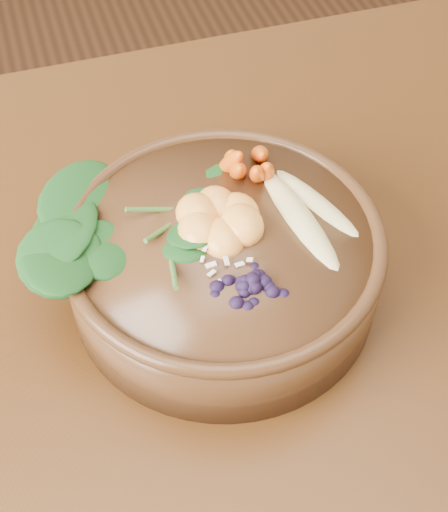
{
  "coord_description": "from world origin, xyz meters",
  "views": [
    {
      "loc": [
        -0.2,
        -0.32,
        1.26
      ],
      "look_at": [
        -0.08,
        0.06,
        0.8
      ],
      "focal_mm": 50.0,
      "sensor_mm": 36.0,
      "label": 1
    }
  ],
  "objects_px": {
    "kale_heap": "(155,186)",
    "carrot_cluster": "(248,134)",
    "blueberry_pile": "(252,269)",
    "stoneware_bowl": "(224,263)",
    "dining_table": "(324,370)",
    "banana_halves": "(309,199)",
    "mandarin_cluster": "(219,209)"
  },
  "relations": [
    {
      "from": "dining_table",
      "to": "stoneware_bowl",
      "type": "distance_m",
      "value": 0.16
    },
    {
      "from": "blueberry_pile",
      "to": "carrot_cluster",
      "type": "bearing_deg",
      "value": 72.79
    },
    {
      "from": "banana_halves",
      "to": "mandarin_cluster",
      "type": "xyz_separation_m",
      "value": [
        -0.08,
        0.01,
        0.0
      ]
    },
    {
      "from": "dining_table",
      "to": "blueberry_pile",
      "type": "distance_m",
      "value": 0.2
    },
    {
      "from": "carrot_cluster",
      "to": "banana_halves",
      "type": "xyz_separation_m",
      "value": [
        0.03,
        -0.07,
        -0.02
      ]
    },
    {
      "from": "carrot_cluster",
      "to": "mandarin_cluster",
      "type": "bearing_deg",
      "value": -129.81
    },
    {
      "from": "kale_heap",
      "to": "carrot_cluster",
      "type": "xyz_separation_m",
      "value": [
        0.09,
        0.02,
        0.02
      ]
    },
    {
      "from": "stoneware_bowl",
      "to": "banana_halves",
      "type": "relative_size",
      "value": 1.77
    },
    {
      "from": "kale_heap",
      "to": "blueberry_pile",
      "type": "bearing_deg",
      "value": -65.86
    },
    {
      "from": "dining_table",
      "to": "carrot_cluster",
      "type": "height_order",
      "value": "carrot_cluster"
    },
    {
      "from": "stoneware_bowl",
      "to": "mandarin_cluster",
      "type": "bearing_deg",
      "value": 86.0
    },
    {
      "from": "blueberry_pile",
      "to": "mandarin_cluster",
      "type": "bearing_deg",
      "value": 93.08
    },
    {
      "from": "stoneware_bowl",
      "to": "blueberry_pile",
      "type": "relative_size",
      "value": 2.16
    },
    {
      "from": "blueberry_pile",
      "to": "stoneware_bowl",
      "type": "bearing_deg",
      "value": 95.21
    },
    {
      "from": "stoneware_bowl",
      "to": "carrot_cluster",
      "type": "relative_size",
      "value": 3.62
    },
    {
      "from": "dining_table",
      "to": "blueberry_pile",
      "type": "bearing_deg",
      "value": 178.54
    },
    {
      "from": "stoneware_bowl",
      "to": "mandarin_cluster",
      "type": "height_order",
      "value": "mandarin_cluster"
    },
    {
      "from": "kale_heap",
      "to": "stoneware_bowl",
      "type": "bearing_deg",
      "value": -50.79
    },
    {
      "from": "kale_heap",
      "to": "carrot_cluster",
      "type": "relative_size",
      "value": 2.38
    },
    {
      "from": "carrot_cluster",
      "to": "mandarin_cluster",
      "type": "relative_size",
      "value": 0.87
    },
    {
      "from": "carrot_cluster",
      "to": "blueberry_pile",
      "type": "xyz_separation_m",
      "value": [
        -0.04,
        -0.13,
        -0.02
      ]
    },
    {
      "from": "stoneware_bowl",
      "to": "carrot_cluster",
      "type": "height_order",
      "value": "carrot_cluster"
    },
    {
      "from": "mandarin_cluster",
      "to": "dining_table",
      "type": "bearing_deg",
      "value": -41.8
    },
    {
      "from": "carrot_cluster",
      "to": "banana_halves",
      "type": "height_order",
      "value": "carrot_cluster"
    },
    {
      "from": "banana_halves",
      "to": "blueberry_pile",
      "type": "distance_m",
      "value": 0.1
    },
    {
      "from": "carrot_cluster",
      "to": "mandarin_cluster",
      "type": "distance_m",
      "value": 0.08
    },
    {
      "from": "mandarin_cluster",
      "to": "blueberry_pile",
      "type": "xyz_separation_m",
      "value": [
        0.0,
        -0.07,
        0.0
      ]
    },
    {
      "from": "carrot_cluster",
      "to": "banana_halves",
      "type": "relative_size",
      "value": 0.49
    },
    {
      "from": "dining_table",
      "to": "banana_halves",
      "type": "bearing_deg",
      "value": 96.21
    },
    {
      "from": "kale_heap",
      "to": "blueberry_pile",
      "type": "height_order",
      "value": "kale_heap"
    },
    {
      "from": "kale_heap",
      "to": "banana_halves",
      "type": "distance_m",
      "value": 0.13
    },
    {
      "from": "kale_heap",
      "to": "mandarin_cluster",
      "type": "bearing_deg",
      "value": -39.44
    }
  ]
}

